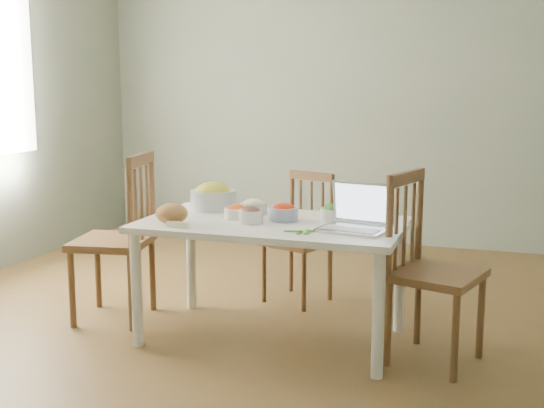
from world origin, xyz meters
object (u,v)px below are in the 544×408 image
(dining_table, at_px, (272,281))
(laptop, at_px, (353,208))
(bread_boule, at_px, (172,214))
(chair_right, at_px, (437,270))
(chair_left, at_px, (112,238))
(chair_far, at_px, (297,239))
(bowl_squash, at_px, (213,196))

(dining_table, bearing_deg, laptop, -11.80)
(bread_boule, relative_size, laptop, 0.51)
(chair_right, bearing_deg, chair_left, 104.59)
(dining_table, height_order, chair_right, chair_right)
(chair_right, bearing_deg, laptop, 113.03)
(chair_far, bearing_deg, bowl_squash, -111.46)
(chair_right, height_order, laptop, chair_right)
(dining_table, height_order, chair_left, chair_left)
(bread_boule, bearing_deg, dining_table, 25.24)
(chair_left, bearing_deg, bowl_squash, 102.18)
(bowl_squash, bearing_deg, chair_right, -11.94)
(chair_right, xyz_separation_m, bread_boule, (-1.42, -0.19, 0.24))
(chair_far, xyz_separation_m, bread_boule, (-0.44, -0.95, 0.31))
(laptop, bearing_deg, dining_table, 178.32)
(dining_table, distance_m, bread_boule, 0.69)
(chair_far, bearing_deg, dining_table, -65.96)
(chair_right, relative_size, bowl_squash, 3.58)
(dining_table, xyz_separation_m, laptop, (0.48, -0.10, 0.47))
(chair_far, distance_m, bread_boule, 1.09)
(chair_right, bearing_deg, chair_far, 68.54)
(dining_table, xyz_separation_m, chair_left, (-1.04, 0.01, 0.17))
(dining_table, relative_size, laptop, 4.20)
(laptop, bearing_deg, bread_boule, -162.03)
(chair_left, bearing_deg, bread_boule, 55.51)
(chair_right, xyz_separation_m, laptop, (-0.44, -0.05, 0.31))
(dining_table, relative_size, bowl_squash, 5.25)
(chair_far, relative_size, chair_left, 0.83)
(bread_boule, distance_m, laptop, 1.00)
(dining_table, bearing_deg, bread_boule, -154.76)
(chair_right, xyz_separation_m, bowl_squash, (-1.38, 0.29, 0.27))
(chair_far, bearing_deg, laptop, -37.19)
(chair_left, xyz_separation_m, bowl_squash, (0.58, 0.23, 0.25))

